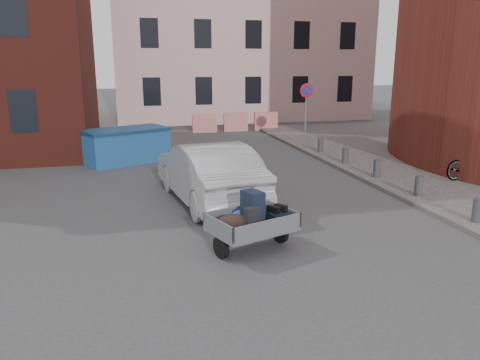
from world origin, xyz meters
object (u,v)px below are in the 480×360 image
object	(u,v)px
dumpster	(126,145)
bicycle	(471,163)
trailer	(252,221)
silver_car	(208,172)

from	to	relation	value
dumpster	bicycle	world-z (taller)	dumpster
trailer	bicycle	bearing A→B (deg)	4.05
trailer	bicycle	xyz separation A→B (m)	(8.04, 3.59, 0.01)
trailer	dumpster	world-z (taller)	dumpster
silver_car	dumpster	bearing A→B (deg)	-77.99
dumpster	silver_car	size ratio (longest dim) A/B	0.70
dumpster	silver_car	bearing A→B (deg)	-94.29
dumpster	bicycle	xyz separation A→B (m)	(10.34, -5.64, -0.03)
silver_car	bicycle	bearing A→B (deg)	172.48
trailer	bicycle	distance (m)	8.81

